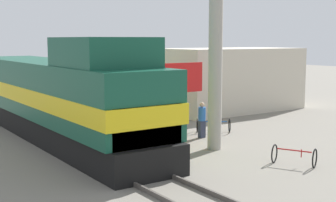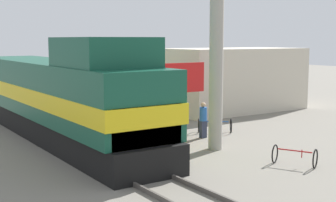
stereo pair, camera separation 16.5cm
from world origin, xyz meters
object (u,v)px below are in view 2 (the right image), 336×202
Objects in this scene: person_bystander at (203,119)px; bicycle_spare at (295,156)px; bicycle at (215,125)px; vendor_umbrella at (162,93)px; utility_pole at (217,27)px; billboard_sign at (184,80)px; locomotive at (60,97)px.

bicycle_spare is at bearing -92.47° from person_bystander.
person_bystander is 0.96× the size of bicycle.
bicycle_spare is (1.52, -6.33, -1.77)m from vendor_umbrella.
bicycle is (2.97, -0.09, -1.78)m from vendor_umbrella.
person_bystander is 1.00× the size of bicycle_spare.
person_bystander is at bearing -22.25° from vendor_umbrella.
utility_pole reaches higher than billboard_sign.
locomotive is 7.71m from utility_pole.
bicycle is at bearing 50.38° from bicycle_spare.
billboard_sign is 2.98m from person_bystander.
utility_pole is at bearing 176.87° from bicycle.
billboard_sign is at bearing 57.05° from bicycle_spare.
bicycle is at bearing -1.73° from vendor_umbrella.
person_bystander is 1.47m from bicycle.
locomotive is 4.59m from vendor_umbrella.
locomotive is at bearing 103.60° from bicycle.
billboard_sign is at bearing -8.62° from locomotive.
billboard_sign is 2.83m from bicycle.
person_bystander is (-0.67, -2.46, -1.55)m from billboard_sign.
billboard_sign is at bearing 35.63° from vendor_umbrella.
billboard_sign is at bearing 70.09° from utility_pole.
billboard_sign reaches higher than bicycle_spare.
bicycle is at bearing 50.84° from utility_pole.
vendor_umbrella is at bearing 157.75° from person_bystander.
locomotive is 1.70× the size of utility_pole.
utility_pole reaches higher than bicycle_spare.
person_bystander reaches higher than bicycle.
locomotive is 7.09× the size of vendor_umbrella.
vendor_umbrella is 1.45× the size of person_bystander.
person_bystander is (1.76, -0.72, -1.24)m from vendor_umbrella.
billboard_sign is 2.02× the size of person_bystander.
bicycle is (2.17, 2.67, -4.63)m from utility_pole.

